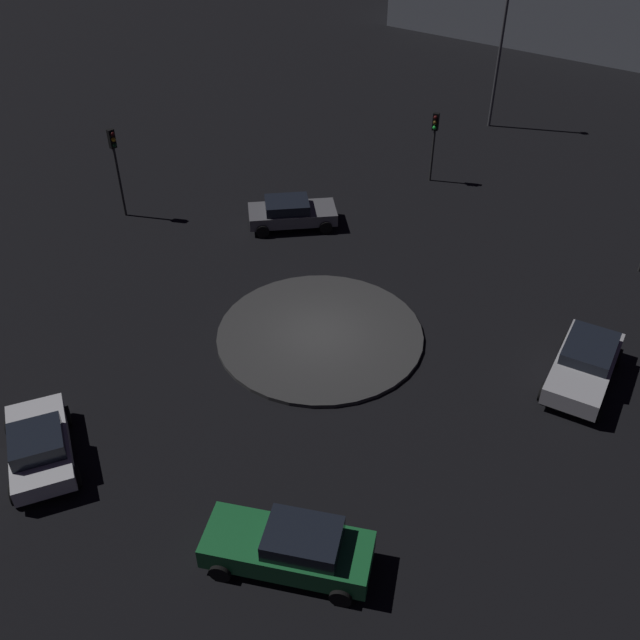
% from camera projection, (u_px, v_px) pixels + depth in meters
% --- Properties ---
extents(ground_plane, '(114.77, 114.77, 0.00)m').
position_uv_depth(ground_plane, '(320.00, 336.00, 27.65)').
color(ground_plane, black).
extents(roundabout_island, '(8.01, 8.01, 0.16)m').
position_uv_depth(roundabout_island, '(320.00, 335.00, 27.60)').
color(roundabout_island, '#383838').
rests_on(roundabout_island, ground_plane).
extents(car_white, '(2.82, 4.23, 1.44)m').
position_uv_depth(car_white, '(39.00, 446.00, 22.16)').
color(car_white, white).
rests_on(car_white, ground_plane).
extents(car_silver, '(4.14, 4.68, 1.42)m').
position_uv_depth(car_silver, '(585.00, 364.00, 25.18)').
color(car_silver, silver).
rests_on(car_silver, ground_plane).
extents(car_grey, '(4.16, 2.08, 1.35)m').
position_uv_depth(car_grey, '(291.00, 212.00, 34.00)').
color(car_grey, slate).
rests_on(car_grey, ground_plane).
extents(car_green, '(4.90, 3.16, 1.55)m').
position_uv_depth(car_green, '(291.00, 547.00, 19.20)').
color(car_green, '#1E7238').
rests_on(car_green, ground_plane).
extents(traffic_light_northeast, '(0.37, 0.40, 3.73)m').
position_uv_depth(traffic_light_northeast, '(434.00, 133.00, 36.60)').
color(traffic_light_northeast, '#2D2D2D').
rests_on(traffic_light_northeast, ground_plane).
extents(traffic_light_northwest, '(0.38, 0.39, 4.45)m').
position_uv_depth(traffic_light_northwest, '(115.00, 156.00, 33.30)').
color(traffic_light_northwest, '#2D2D2D').
rests_on(traffic_light_northwest, ground_plane).
extents(streetlamp_northeast_near, '(0.45, 0.45, 8.37)m').
position_uv_depth(streetlamp_northeast_near, '(501.00, 42.00, 41.10)').
color(streetlamp_northeast_near, '#4C4C51').
rests_on(streetlamp_northeast_near, ground_plane).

